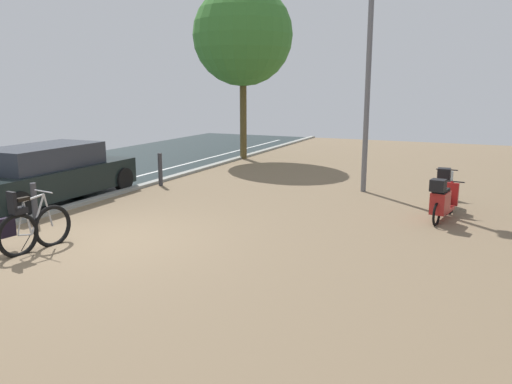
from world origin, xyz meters
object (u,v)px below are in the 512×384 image
object	(u,v)px
bollard_far	(160,169)
bollard_near	(35,203)
street_tree	(243,36)
scooter_near	(442,201)
scooter_mid	(444,187)
lamp_post	(369,66)
parked_car_near	(48,174)
bicycle_foreground	(32,228)

from	to	relation	value
bollard_far	bollard_near	bearing A→B (deg)	-90.00
street_tree	scooter_near	bearing A→B (deg)	-40.81
street_tree	scooter_mid	bearing A→B (deg)	-33.87
lamp_post	street_tree	world-z (taller)	street_tree
parked_car_near	street_tree	world-z (taller)	street_tree
scooter_mid	lamp_post	size ratio (longest dim) A/B	0.30
bicycle_foreground	scooter_mid	size ratio (longest dim) A/B	0.81
bollard_near	scooter_near	bearing A→B (deg)	25.48
scooter_mid	bollard_near	bearing A→B (deg)	-145.42
scooter_near	street_tree	xyz separation A→B (m)	(-7.88, 6.80, 4.20)
scooter_mid	bollard_far	bearing A→B (deg)	-174.52
bicycle_foreground	parked_car_near	world-z (taller)	parked_car_near
parked_car_near	bicycle_foreground	bearing A→B (deg)	-48.08
lamp_post	bollard_far	xyz separation A→B (m)	(-5.47, -1.57, -2.83)
scooter_near	bicycle_foreground	bearing A→B (deg)	-141.65
scooter_near	bollard_far	xyz separation A→B (m)	(-7.65, 0.85, 0.03)
bollard_near	bollard_far	size ratio (longest dim) A/B	0.91
bollard_far	parked_car_near	bearing A→B (deg)	-116.77
bicycle_foreground	scooter_mid	distance (m)	9.02
scooter_mid	lamp_post	bearing A→B (deg)	158.13
scooter_mid	scooter_near	bearing A→B (deg)	-86.99
street_tree	bollard_near	xyz separation A→B (m)	(0.22, -10.45, -4.22)
parked_car_near	bollard_far	world-z (taller)	parked_car_near
parked_car_near	bollard_far	size ratio (longest dim) A/B	4.81
bicycle_foreground	bollard_near	distance (m)	1.90
bollard_near	scooter_mid	bearing A→B (deg)	34.58
scooter_near	scooter_mid	size ratio (longest dim) A/B	0.95
lamp_post	bollard_near	bearing A→B (deg)	-132.05
bollard_far	scooter_near	bearing A→B (deg)	-6.30
bicycle_foreground	scooter_near	xyz separation A→B (m)	(6.29, 4.97, 0.03)
scooter_near	lamp_post	bearing A→B (deg)	132.13
scooter_mid	street_tree	xyz separation A→B (m)	(-7.80, 5.23, 4.20)
scooter_mid	bollard_far	size ratio (longest dim) A/B	1.90
bicycle_foreground	scooter_near	distance (m)	8.02
lamp_post	street_tree	distance (m)	7.31
parked_car_near	scooter_mid	bearing A→B (deg)	21.22
parked_car_near	lamp_post	distance (m)	8.52
bicycle_foreground	parked_car_near	size ratio (longest dim) A/B	0.32
parked_car_near	bollard_near	xyz separation A→B (m)	(1.39, -1.74, -0.24)
parked_car_near	street_tree	size ratio (longest dim) A/B	0.69
parked_car_near	bollard_near	bearing A→B (deg)	-51.42
scooter_near	lamp_post	world-z (taller)	lamp_post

